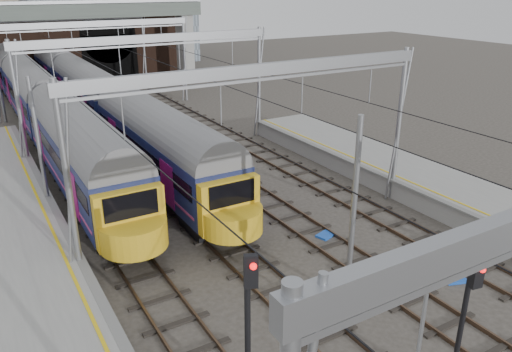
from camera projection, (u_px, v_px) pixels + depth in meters
ground at (385, 329)px, 16.87m from camera, size 160.00×160.00×0.00m
tracks at (200, 184)px, 28.89m from camera, size 14.40×80.00×0.22m
overhead_line at (153, 56)px, 31.72m from camera, size 16.80×80.00×8.00m
retaining_wall at (76, 44)px, 57.60m from camera, size 28.00×2.75×9.00m
overbridge at (70, 21)px, 51.12m from camera, size 28.00×3.00×9.25m
train_main at (69, 78)px, 47.10m from camera, size 2.84×65.64×4.87m
train_second at (20, 78)px, 46.63m from camera, size 2.92×67.49×4.98m
signal_near_left at (249, 316)px, 12.58m from camera, size 0.39×0.47×4.91m
signal_near_centre at (466, 310)px, 13.22m from camera, size 0.34×0.45×4.43m
equip_cover_a at (326, 235)px, 23.03m from camera, size 0.97×0.81×0.10m
equip_cover_b at (337, 298)px, 18.44m from camera, size 0.80×0.59×0.09m
equip_cover_c at (455, 279)px, 19.61m from camera, size 1.01×0.85×0.10m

